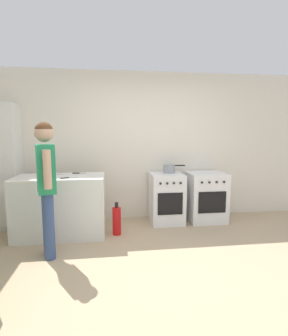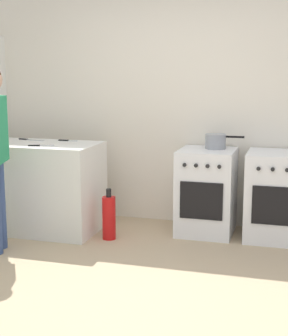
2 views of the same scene
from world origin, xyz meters
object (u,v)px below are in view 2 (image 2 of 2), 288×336
at_px(oven_left, 207,191).
at_px(pot, 216,141).
at_px(oven_right, 279,196).
at_px(knife_paring, 66,140).
at_px(knife_utility, 40,146).
at_px(fire_extinguisher, 109,217).
at_px(knife_carving, 30,140).

relative_size(oven_left, pot, 2.20).
height_order(oven_right, knife_paring, knife_paring).
xyz_separation_m(oven_right, pot, (-0.64, 0.09, 0.50)).
bearing_deg(pot, oven_left, -127.53).
height_order(knife_utility, fire_extinguisher, knife_utility).
relative_size(oven_left, knife_utility, 3.55).
relative_size(oven_left, fire_extinguisher, 1.70).
height_order(oven_left, knife_paring, knife_paring).
bearing_deg(oven_left, oven_right, 0.00).
distance_m(knife_utility, fire_extinguisher, 0.96).
relative_size(oven_right, knife_utility, 3.55).
bearing_deg(pot, oven_right, -7.77).
distance_m(oven_left, knife_carving, 1.92).
height_order(pot, fire_extinguisher, pot).
xyz_separation_m(pot, knife_carving, (-1.92, -0.27, -0.02)).
bearing_deg(knife_carving, oven_left, 5.69).
bearing_deg(fire_extinguisher, pot, 31.11).
distance_m(oven_left, knife_utility, 1.71).
height_order(knife_carving, knife_utility, same).
relative_size(oven_left, knife_paring, 4.04).
relative_size(knife_paring, knife_utility, 0.88).
relative_size(knife_carving, knife_paring, 1.56).
distance_m(pot, fire_extinguisher, 1.30).
distance_m(knife_carving, knife_paring, 0.39).
xyz_separation_m(pot, fire_extinguisher, (-0.94, -0.57, -0.71)).
height_order(knife_carving, knife_paring, same).
bearing_deg(fire_extinguisher, oven_right, 16.84).
relative_size(knife_carving, knife_utility, 1.37).
distance_m(oven_left, knife_paring, 1.54).
height_order(knife_carving, fire_extinguisher, knife_carving).
bearing_deg(pot, knife_carving, -171.92).
xyz_separation_m(oven_left, pot, (0.07, 0.09, 0.50)).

